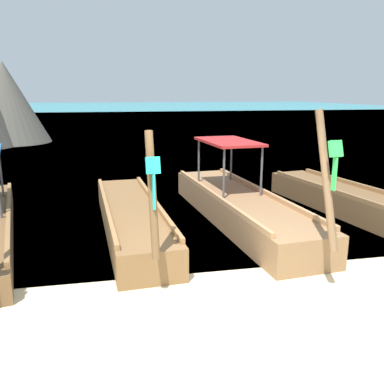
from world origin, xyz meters
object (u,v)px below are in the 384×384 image
at_px(longtail_boat_blue_ribbon, 368,208).
at_px(mooring_buoy_far, 225,144).
at_px(longtail_boat_turquoise_ribbon, 131,218).
at_px(longtail_boat_green_ribbon, 239,206).

bearing_deg(longtail_boat_blue_ribbon, mooring_buoy_far, 89.33).
distance_m(longtail_boat_turquoise_ribbon, longtail_boat_green_ribbon, 2.52).
bearing_deg(longtail_boat_turquoise_ribbon, longtail_boat_blue_ribbon, -3.26).
distance_m(longtail_boat_turquoise_ribbon, mooring_buoy_far, 13.79).
relative_size(longtail_boat_green_ribbon, longtail_boat_blue_ribbon, 0.94).
bearing_deg(longtail_boat_blue_ribbon, longtail_boat_turquoise_ribbon, 176.74).
bearing_deg(longtail_boat_turquoise_ribbon, longtail_boat_green_ribbon, 5.55).
xyz_separation_m(longtail_boat_turquoise_ribbon, mooring_buoy_far, (5.64, 12.58, -0.04)).
distance_m(longtail_boat_green_ribbon, mooring_buoy_far, 12.73).
height_order(longtail_boat_turquoise_ribbon, longtail_boat_green_ribbon, longtail_boat_green_ribbon).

